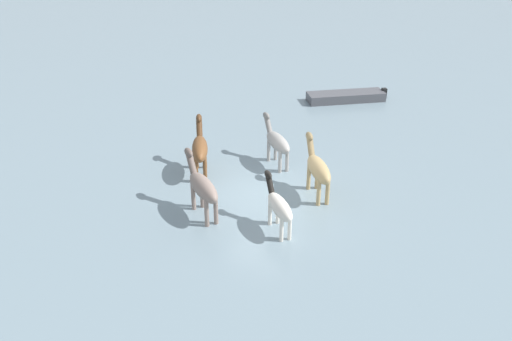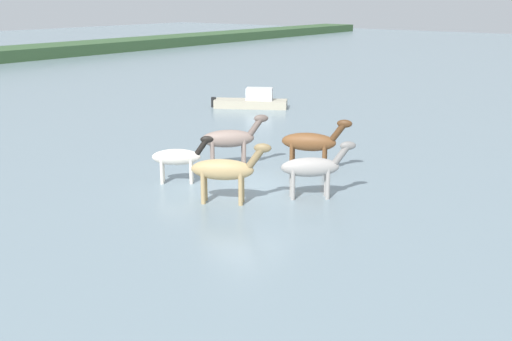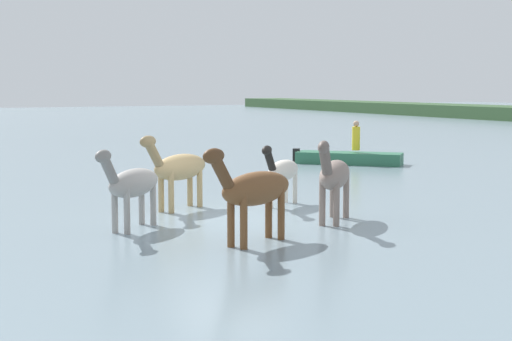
{
  "view_description": "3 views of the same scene",
  "coord_description": "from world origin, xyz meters",
  "px_view_note": "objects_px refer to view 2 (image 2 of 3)",
  "views": [
    {
      "loc": [
        -5.09,
        15.89,
        9.48
      ],
      "look_at": [
        0.2,
        0.34,
        1.12
      ],
      "focal_mm": 36.81,
      "sensor_mm": 36.0,
      "label": 1
    },
    {
      "loc": [
        -15.52,
        -12.29,
        6.34
      ],
      "look_at": [
        -0.56,
        -0.84,
        0.83
      ],
      "focal_mm": 42.06,
      "sensor_mm": 36.0,
      "label": 2
    },
    {
      "loc": [
        16.57,
        -7.72,
        3.21
      ],
      "look_at": [
        -0.11,
        0.78,
        1.12
      ],
      "focal_mm": 54.11,
      "sensor_mm": 36.0,
      "label": 3
    }
  ],
  "objects_px": {
    "horse_gray_outer": "(230,139)",
    "boat_motor_center": "(252,103)",
    "horse_dun_straggler": "(311,142)",
    "horse_lead": "(225,170)",
    "horse_rear_stallion": "(313,167)",
    "horse_pinto_flank": "(179,157)"
  },
  "relations": [
    {
      "from": "horse_gray_outer",
      "to": "horse_pinto_flank",
      "type": "xyz_separation_m",
      "value": [
        -2.69,
        0.11,
        -0.17
      ]
    },
    {
      "from": "horse_rear_stallion",
      "to": "horse_gray_outer",
      "type": "bearing_deg",
      "value": 123.71
    },
    {
      "from": "boat_motor_center",
      "to": "horse_lead",
      "type": "bearing_deg",
      "value": -85.65
    },
    {
      "from": "horse_pinto_flank",
      "to": "horse_lead",
      "type": "bearing_deg",
      "value": -51.96
    },
    {
      "from": "horse_gray_outer",
      "to": "horse_lead",
      "type": "relative_size",
      "value": 0.89
    },
    {
      "from": "horse_rear_stallion",
      "to": "boat_motor_center",
      "type": "distance_m",
      "value": 16.49
    },
    {
      "from": "horse_lead",
      "to": "horse_rear_stallion",
      "type": "bearing_deg",
      "value": 17.1
    },
    {
      "from": "horse_gray_outer",
      "to": "boat_motor_center",
      "type": "height_order",
      "value": "horse_gray_outer"
    },
    {
      "from": "horse_lead",
      "to": "horse_rear_stallion",
      "type": "distance_m",
      "value": 2.84
    },
    {
      "from": "horse_pinto_flank",
      "to": "horse_dun_straggler",
      "type": "bearing_deg",
      "value": 16.05
    },
    {
      "from": "horse_lead",
      "to": "horse_rear_stallion",
      "type": "relative_size",
      "value": 1.16
    },
    {
      "from": "horse_rear_stallion",
      "to": "horse_pinto_flank",
      "type": "bearing_deg",
      "value": 156.7
    },
    {
      "from": "horse_lead",
      "to": "horse_gray_outer",
      "type": "bearing_deg",
      "value": 97.12
    },
    {
      "from": "horse_dun_straggler",
      "to": "horse_rear_stallion",
      "type": "height_order",
      "value": "horse_dun_straggler"
    },
    {
      "from": "horse_gray_outer",
      "to": "horse_dun_straggler",
      "type": "distance_m",
      "value": 3.09
    },
    {
      "from": "horse_gray_outer",
      "to": "horse_pinto_flank",
      "type": "bearing_deg",
      "value": -138.13
    },
    {
      "from": "horse_lead",
      "to": "horse_pinto_flank",
      "type": "xyz_separation_m",
      "value": [
        0.65,
        2.68,
        -0.16
      ]
    },
    {
      "from": "horse_dun_straggler",
      "to": "horse_lead",
      "type": "bearing_deg",
      "value": -116.76
    },
    {
      "from": "horse_dun_straggler",
      "to": "boat_motor_center",
      "type": "xyz_separation_m",
      "value": [
        9.14,
        9.86,
        -0.81
      ]
    },
    {
      "from": "horse_dun_straggler",
      "to": "horse_rear_stallion",
      "type": "relative_size",
      "value": 1.22
    },
    {
      "from": "horse_lead",
      "to": "boat_motor_center",
      "type": "relative_size",
      "value": 0.56
    },
    {
      "from": "horse_dun_straggler",
      "to": "horse_rear_stallion",
      "type": "xyz_separation_m",
      "value": [
        -2.59,
        -1.71,
        -0.08
      ]
    }
  ]
}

